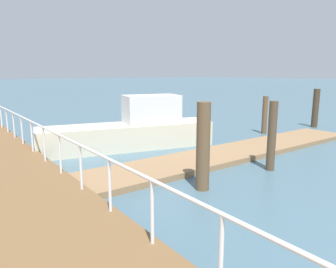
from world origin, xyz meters
TOP-DOWN VIEW (x-y plane):
  - ground_plane at (0.00, 20.00)m, footprint 300.00×300.00m
  - floating_dock at (3.19, 9.69)m, footprint 13.37×2.00m
  - boardwalk_railing at (-3.15, 8.65)m, footprint 0.06×23.64m
  - dock_piling_0 at (-0.20, 7.74)m, footprint 0.36×0.36m
  - dock_piling_1 at (2.70, 7.72)m, footprint 0.26×0.26m
  - dock_piling_2 at (7.67, 11.68)m, footprint 0.26×0.26m
  - dock_piling_3 at (11.59, 11.19)m, footprint 0.34×0.34m
  - moored_boat_2 at (0.75, 12.98)m, footprint 7.23×3.26m

SIDE VIEW (x-z plane):
  - ground_plane at x=0.00m, z-range 0.00..0.00m
  - floating_dock at x=3.19m, z-range 0.00..0.18m
  - moored_boat_2 at x=0.75m, z-range -0.33..1.81m
  - dock_piling_2 at x=7.67m, z-range 0.00..1.90m
  - dock_piling_3 at x=11.59m, z-range 0.00..2.16m
  - dock_piling_1 at x=2.70m, z-range 0.00..2.21m
  - dock_piling_0 at x=-0.20m, z-range 0.00..2.33m
  - boardwalk_railing at x=-3.15m, z-range 0.68..1.76m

